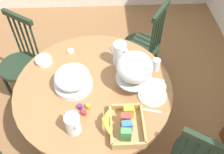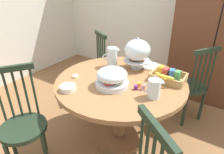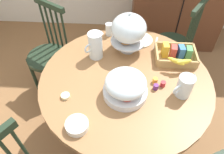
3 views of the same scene
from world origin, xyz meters
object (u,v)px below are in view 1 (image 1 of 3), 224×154
object	(u,v)px
orange_juice_pitcher	(73,124)
drinking_glass	(156,65)
butter_dish	(71,51)
cereal_basket	(125,125)
pastry_stand_with_dome	(135,68)
china_plate_large	(152,95)
milk_pitcher	(119,55)
windsor_chair_near_window	(21,65)
china_plate_small	(157,86)
cereal_bowl	(44,60)
windsor_chair_far_side	(143,46)
dining_table	(95,101)
fruit_platter_covered	(73,79)

from	to	relation	value
orange_juice_pitcher	drinking_glass	bearing A→B (deg)	129.80
butter_dish	cereal_basket	bearing A→B (deg)	28.15
pastry_stand_with_dome	china_plate_large	distance (m)	0.26
china_plate_large	milk_pitcher	bearing A→B (deg)	-147.14
windsor_chair_near_window	pastry_stand_with_dome	world-z (taller)	pastry_stand_with_dome
milk_pitcher	drinking_glass	xyz separation A→B (m)	(0.08, 0.30, -0.04)
china_plate_large	drinking_glass	bearing A→B (deg)	166.14
cereal_basket	pastry_stand_with_dome	bearing A→B (deg)	165.60
windsor_chair_near_window	china_plate_small	distance (m)	1.41
cereal_bowl	butter_dish	world-z (taller)	cereal_bowl
china_plate_small	cereal_bowl	xyz separation A→B (m)	(-0.32, -0.92, 0.01)
windsor_chair_near_window	windsor_chair_far_side	size ratio (longest dim) A/B	1.00
windsor_chair_near_window	cereal_bowl	size ratio (longest dim) A/B	6.96
windsor_chair_far_side	pastry_stand_with_dome	distance (m)	0.94
dining_table	orange_juice_pitcher	world-z (taller)	orange_juice_pitcher
pastry_stand_with_dome	fruit_platter_covered	world-z (taller)	pastry_stand_with_dome
windsor_chair_near_window	windsor_chair_far_side	xyz separation A→B (m)	(-0.22, 1.28, 0.00)
fruit_platter_covered	windsor_chair_near_window	bearing A→B (deg)	-132.14
dining_table	windsor_chair_far_side	bearing A→B (deg)	145.76
windsor_chair_near_window	china_plate_small	xyz separation A→B (m)	(0.58, 1.25, 0.30)
windsor_chair_near_window	drinking_glass	xyz separation A→B (m)	(0.39, 1.27, 0.34)
drinking_glass	china_plate_large	bearing A→B (deg)	-13.86
fruit_platter_covered	cereal_bowl	world-z (taller)	fruit_platter_covered
milk_pitcher	cereal_basket	bearing A→B (deg)	-0.26
fruit_platter_covered	cereal_basket	world-z (taller)	fruit_platter_covered
dining_table	windsor_chair_near_window	bearing A→B (deg)	-125.91
fruit_platter_covered	cereal_basket	xyz separation A→B (m)	(0.39, 0.37, -0.04)
dining_table	windsor_chair_far_side	distance (m)	0.93
windsor_chair_far_side	china_plate_large	size ratio (longest dim) A/B	4.43
china_plate_large	china_plate_small	bearing A→B (deg)	150.07
cereal_basket	drinking_glass	bearing A→B (deg)	151.02
pastry_stand_with_dome	drinking_glass	size ratio (longest dim) A/B	3.13
china_plate_small	drinking_glass	world-z (taller)	drinking_glass
windsor_chair_near_window	butter_dish	xyz separation A→B (m)	(0.14, 0.55, 0.30)
cereal_basket	orange_juice_pitcher	bearing A→B (deg)	-90.57
dining_table	cereal_basket	size ratio (longest dim) A/B	3.98
dining_table	cereal_bowl	xyz separation A→B (m)	(-0.28, -0.42, 0.22)
windsor_chair_near_window	milk_pitcher	size ratio (longest dim) A/B	4.47
cereal_bowl	windsor_chair_near_window	bearing A→B (deg)	-128.67
orange_juice_pitcher	milk_pitcher	size ratio (longest dim) A/B	0.76
butter_dish	orange_juice_pitcher	bearing A→B (deg)	5.37
pastry_stand_with_dome	milk_pitcher	size ratio (longest dim) A/B	1.58
windsor_chair_near_window	butter_dish	size ratio (longest dim) A/B	16.25
cereal_basket	butter_dish	world-z (taller)	cereal_basket
windsor_chair_near_window	cereal_basket	bearing A→B (deg)	46.18
fruit_platter_covered	milk_pitcher	xyz separation A→B (m)	(-0.24, 0.37, 0.01)
windsor_chair_far_side	milk_pitcher	size ratio (longest dim) A/B	4.47
orange_juice_pitcher	milk_pitcher	xyz separation A→B (m)	(-0.63, 0.35, 0.03)
windsor_chair_near_window	windsor_chair_far_side	distance (m)	1.29
butter_dish	milk_pitcher	bearing A→B (deg)	69.49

